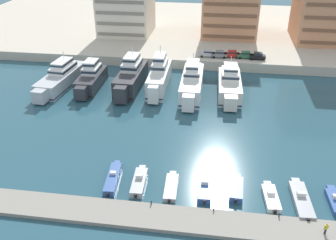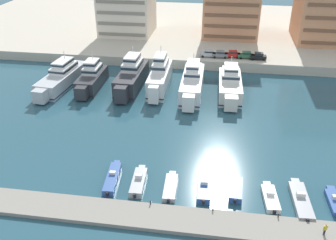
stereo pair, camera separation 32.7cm
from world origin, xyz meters
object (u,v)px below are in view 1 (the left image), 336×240
yacht_charcoal_left (91,78)px  pedestrian_near_edge (326,228)px  yacht_white_center_left (159,77)px  yacht_white_center (192,83)px  motorboat_blue_center (236,189)px  car_grey_left (219,54)px  yacht_charcoal_mid_left (131,77)px  car_green_center_left (245,55)px  motorboat_grey_mid_left (171,187)px  car_silver_far_left (207,53)px  motorboat_blue_center_left (205,187)px  car_red_mid_left (232,54)px  motorboat_grey_mid_right (301,199)px  car_black_center (258,56)px  yacht_silver_far_left (61,78)px  motorboat_grey_left (139,182)px  motorboat_white_center_right (271,197)px  yacht_ivory_center_right (230,85)px  motorboat_blue_right (336,201)px  motorboat_blue_far_left (113,178)px

yacht_charcoal_left → pedestrian_near_edge: (42.95, -39.93, -0.64)m
yacht_white_center_left → yacht_white_center: (7.50, -1.35, -0.34)m
motorboat_blue_center → car_grey_left: bearing=94.3°
yacht_charcoal_mid_left → car_green_center_left: (26.16, 16.97, 0.68)m
car_grey_left → motorboat_grey_mid_left: bearing=-96.2°
car_silver_far_left → car_grey_left: bearing=-2.9°
yacht_white_center_left → car_grey_left: 20.90m
motorboat_blue_center_left → car_red_mid_left: bearing=85.6°
yacht_charcoal_mid_left → motorboat_grey_mid_right: size_ratio=2.11×
motorboat_grey_mid_left → motorboat_blue_center: motorboat_blue_center is taller
car_black_center → motorboat_blue_center_left: bearing=-101.6°
yacht_white_center_left → motorboat_blue_center_left: yacht_white_center_left is taller
yacht_silver_far_left → car_black_center: yacht_silver_far_left is taller
yacht_white_center → car_red_mid_left: bearing=64.3°
car_green_center_left → pedestrian_near_edge: size_ratio=2.45×
car_grey_left → pedestrian_near_edge: 59.65m
pedestrian_near_edge → motorboat_grey_left: bearing=164.5°
yacht_white_center → pedestrian_near_edge: bearing=-63.6°
motorboat_grey_left → car_green_center_left: (17.01, 51.30, 2.85)m
car_black_center → car_red_mid_left: bearing=174.3°
yacht_white_center_left → car_grey_left: bearing=51.3°
yacht_white_center → motorboat_blue_center_left: yacht_white_center is taller
car_green_center_left → car_black_center: bearing=-7.5°
motorboat_grey_mid_left → car_silver_far_left: (2.49, 51.49, 3.02)m
motorboat_white_center_right → car_green_center_left: car_green_center_left is taller
motorboat_white_center_right → car_red_mid_left: bearing=95.8°
yacht_charcoal_mid_left → motorboat_blue_center_left: (18.77, -34.31, -2.18)m
motorboat_grey_mid_right → car_silver_far_left: 54.16m
yacht_charcoal_mid_left → yacht_white_center_left: yacht_white_center_left is taller
motorboat_grey_mid_left → yacht_ivory_center_right: bearing=76.4°
car_red_mid_left → motorboat_blue_right: bearing=-74.6°
yacht_white_center_left → motorboat_blue_center_left: bearing=-70.4°
motorboat_blue_center_left → motorboat_blue_center: (4.53, 0.43, -0.03)m
motorboat_grey_left → motorboat_blue_far_left: bearing=177.7°
yacht_silver_far_left → yacht_ivory_center_right: yacht_ivory_center_right is taller
motorboat_blue_right → pedestrian_near_edge: 7.48m
yacht_white_center_left → car_red_mid_left: (16.27, 16.86, 0.54)m
yacht_white_center_left → car_black_center: bearing=35.4°
yacht_charcoal_mid_left → motorboat_blue_far_left: yacht_charcoal_mid_left is taller
motorboat_grey_left → car_silver_far_left: car_silver_far_left is taller
motorboat_blue_center → car_green_center_left: bearing=86.8°
car_black_center → yacht_silver_far_left: bearing=-158.2°
yacht_charcoal_left → car_green_center_left: 39.66m
motorboat_grey_mid_right → pedestrian_near_edge: size_ratio=5.17×
motorboat_blue_far_left → motorboat_grey_mid_right: size_ratio=0.91×
car_green_center_left → motorboat_blue_far_left: bearing=-112.4°
pedestrian_near_edge → motorboat_blue_center: bearing=145.4°
yacht_white_center_left → motorboat_white_center_right: bearing=-58.6°
yacht_ivory_center_right → motorboat_blue_center_left: yacht_ivory_center_right is taller
car_green_center_left → yacht_charcoal_mid_left: bearing=-147.0°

